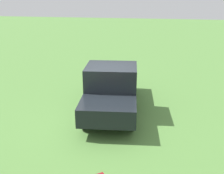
# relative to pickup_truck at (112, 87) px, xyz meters

# --- Properties ---
(ground_plane) EXTENTS (80.00, 80.00, 0.00)m
(ground_plane) POSITION_rel_pickup_truck_xyz_m (0.73, -0.13, -0.94)
(ground_plane) COLOR #54843D
(pickup_truck) EXTENTS (5.17, 2.35, 1.82)m
(pickup_truck) POSITION_rel_pickup_truck_xyz_m (0.00, 0.00, 0.00)
(pickup_truck) COLOR black
(pickup_truck) RESTS_ON ground_plane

